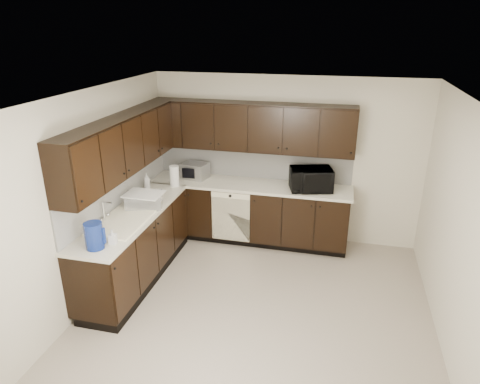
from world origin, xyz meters
The scene contains 20 objects.
floor centered at (0.00, 0.00, 0.00)m, with size 4.00×4.00×0.00m, color #A59889.
ceiling centered at (0.00, 0.00, 2.50)m, with size 4.00×4.00×0.00m, color white.
wall_back centered at (0.00, 2.00, 1.25)m, with size 4.00×0.02×2.50m, color beige.
wall_left centered at (-2.00, 0.00, 1.25)m, with size 0.02×4.00×2.50m, color beige.
wall_right centered at (2.00, 0.00, 1.25)m, with size 0.02×4.00×2.50m, color beige.
wall_front centered at (0.00, -2.00, 1.25)m, with size 4.00×0.02×2.50m, color beige.
lower_cabinets centered at (-1.01, 1.11, 0.41)m, with size 3.00×2.80×0.90m.
countertop centered at (-1.01, 1.11, 0.92)m, with size 3.03×2.83×0.04m.
backsplash centered at (-1.22, 1.32, 1.18)m, with size 3.00×2.80×0.48m.
upper_cabinets centered at (-1.10, 1.20, 1.77)m, with size 3.00×2.80×0.70m.
dishwasher centered at (-0.70, 1.41, 0.55)m, with size 0.58×0.04×0.78m.
sink centered at (-1.68, -0.01, 0.88)m, with size 0.54×0.82×0.42m.
microwave centered at (0.42, 1.65, 1.10)m, with size 0.58×0.39×0.32m, color black.
soap_bottle_a centered at (-1.52, -0.48, 1.02)m, with size 0.08×0.08×0.17m, color gray.
soap_bottle_b centered at (-1.87, 1.13, 1.06)m, with size 0.09×0.09×0.24m, color gray.
toaster_oven centered at (-1.35, 1.74, 1.06)m, with size 0.38×0.28×0.24m, color #AAA9AC.
storage_bin centered at (-1.63, 0.52, 1.03)m, with size 0.46×0.34×0.18m, color white.
blue_pitcher centered at (-1.65, -0.62, 1.09)m, with size 0.20×0.20×0.29m, color navy.
teal_tumbler centered at (-1.55, 1.35, 1.04)m, with size 0.09×0.09×0.21m, color #0B8370.
paper_towel_roll centered at (-1.53, 1.35, 1.09)m, with size 0.14×0.14×0.30m, color silver.
Camera 1 is at (0.80, -4.15, 3.17)m, focal length 32.00 mm.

